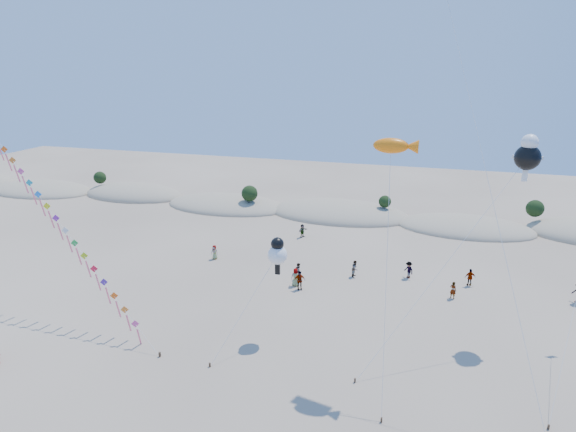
# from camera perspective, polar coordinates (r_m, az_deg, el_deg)

# --- Properties ---
(dune_ridge) EXTENTS (145.30, 11.49, 5.57)m
(dune_ridge) POSITION_cam_1_polar(r_m,az_deg,el_deg) (64.64, 6.91, 0.17)
(dune_ridge) COLOR gray
(dune_ridge) RESTS_ON ground
(kite_train) EXTENTS (24.46, 8.68, 18.87)m
(kite_train) POSITION_cam_1_polar(r_m,az_deg,el_deg) (42.99, -27.77, 2.59)
(kite_train) COLOR #3F2D1E
(kite_train) RESTS_ON ground
(fish_kite) EXTENTS (2.63, 6.33, 15.24)m
(fish_kite) POSITION_cam_1_polar(r_m,az_deg,el_deg) (29.22, 12.66, 8.01)
(fish_kite) COLOR #3F2D1E
(fish_kite) RESTS_ON ground
(cartoon_kite_low) EXTENTS (3.87, 6.04, 7.69)m
(cartoon_kite_low) POSITION_cam_1_polar(r_m,az_deg,el_deg) (34.32, -1.27, -4.38)
(cartoon_kite_low) COLOR #3F2D1E
(cartoon_kite_low) RESTS_ON ground
(cartoon_kite_high) EXTENTS (10.90, 11.02, 14.82)m
(cartoon_kite_high) POSITION_cam_1_polar(r_m,az_deg,el_deg) (37.29, 26.54, 6.51)
(cartoon_kite_high) COLOR #3F2D1E
(cartoon_kite_high) RESTS_ON ground
(beachgoers) EXTENTS (34.54, 14.43, 1.83)m
(beachgoers) POSITION_cam_1_polar(r_m,az_deg,el_deg) (46.52, 10.43, -6.19)
(beachgoers) COLOR slate
(beachgoers) RESTS_ON ground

